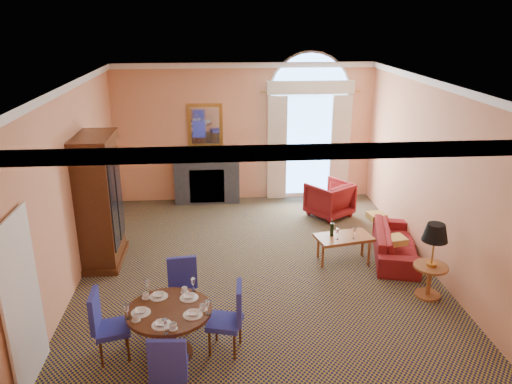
{
  "coord_description": "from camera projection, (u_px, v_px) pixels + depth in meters",
  "views": [
    {
      "loc": [
        -0.67,
        -7.6,
        4.2
      ],
      "look_at": [
        0.0,
        0.5,
        1.3
      ],
      "focal_mm": 35.0,
      "sensor_mm": 36.0,
      "label": 1
    }
  ],
  "objects": [
    {
      "name": "ground",
      "position": [
        258.0,
        273.0,
        8.59
      ],
      "size": [
        7.5,
        7.5,
        0.0
      ],
      "primitive_type": "plane",
      "color": "#121338",
      "rests_on": "ground"
    },
    {
      "name": "room_envelope",
      "position": [
        254.0,
        121.0,
        8.38
      ],
      "size": [
        6.04,
        7.52,
        3.45
      ],
      "color": "#F3A374",
      "rests_on": "ground"
    },
    {
      "name": "armoire",
      "position": [
        99.0,
        203.0,
        8.63
      ],
      "size": [
        0.67,
        1.18,
        2.32
      ],
      "color": "#3B1D0D",
      "rests_on": "ground"
    },
    {
      "name": "dining_table",
      "position": [
        170.0,
        320.0,
        6.35
      ],
      "size": [
        1.09,
        1.09,
        0.89
      ],
      "color": "#3B1D0D",
      "rests_on": "ground"
    },
    {
      "name": "dining_chair_north",
      "position": [
        181.0,
        286.0,
        7.12
      ],
      "size": [
        0.47,
        0.48,
        0.95
      ],
      "rotation": [
        0.0,
        0.0,
        3.24
      ],
      "color": "navy",
      "rests_on": "ground"
    },
    {
      "name": "dining_chair_south",
      "position": [
        168.0,
        366.0,
        5.5
      ],
      "size": [
        0.44,
        0.45,
        0.95
      ],
      "rotation": [
        0.0,
        0.0,
        0.02
      ],
      "color": "navy",
      "rests_on": "ground"
    },
    {
      "name": "dining_chair_east",
      "position": [
        232.0,
        314.0,
        6.46
      ],
      "size": [
        0.52,
        0.52,
        0.95
      ],
      "rotation": [
        0.0,
        0.0,
        1.29
      ],
      "color": "navy",
      "rests_on": "ground"
    },
    {
      "name": "dining_chair_west",
      "position": [
        104.0,
        321.0,
        6.3
      ],
      "size": [
        0.52,
        0.52,
        0.95
      ],
      "rotation": [
        0.0,
        0.0,
        -1.31
      ],
      "color": "navy",
      "rests_on": "ground"
    },
    {
      "name": "sofa",
      "position": [
        396.0,
        243.0,
        9.09
      ],
      "size": [
        1.17,
        1.97,
        0.54
      ],
      "primitive_type": "imported",
      "rotation": [
        0.0,
        0.0,
        1.31
      ],
      "color": "maroon",
      "rests_on": "ground"
    },
    {
      "name": "armchair",
      "position": [
        329.0,
        199.0,
        10.9
      ],
      "size": [
        1.16,
        1.17,
        0.77
      ],
      "primitive_type": "imported",
      "rotation": [
        0.0,
        0.0,
        3.75
      ],
      "color": "maroon",
      "rests_on": "ground"
    },
    {
      "name": "coffee_table",
      "position": [
        343.0,
        238.0,
        8.84
      ],
      "size": [
        1.06,
        0.72,
        0.81
      ],
      "rotation": [
        0.0,
        0.0,
        0.2
      ],
      "color": "#98582D",
      "rests_on": "ground"
    },
    {
      "name": "side_table",
      "position": [
        433.0,
        251.0,
        7.63
      ],
      "size": [
        0.53,
        0.53,
        1.21
      ],
      "color": "#98582D",
      "rests_on": "ground"
    }
  ]
}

